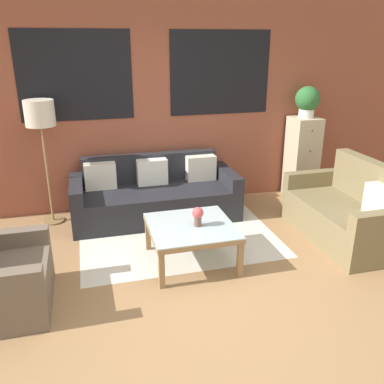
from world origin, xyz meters
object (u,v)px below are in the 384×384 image
object	(u,v)px
drawer_cabinet	(302,158)
flower_vase	(198,215)
potted_plant	(307,100)
couch_dark	(155,196)
settee_vintage	(347,213)
floor_lamp	(40,119)
coffee_table	(191,231)

from	to	relation	value
drawer_cabinet	flower_vase	distance (m)	2.56
potted_plant	flower_vase	distance (m)	2.71
couch_dark	potted_plant	size ratio (longest dim) A/B	4.88
couch_dark	settee_vintage	world-z (taller)	settee_vintage
floor_lamp	drawer_cabinet	xyz separation A→B (m)	(3.57, 0.04, -0.74)
floor_lamp	coffee_table	bearing A→B (deg)	-45.04
coffee_table	drawer_cabinet	bearing A→B (deg)	35.70
coffee_table	floor_lamp	distance (m)	2.29
potted_plant	coffee_table	bearing A→B (deg)	-144.30
floor_lamp	potted_plant	bearing A→B (deg)	0.65
potted_plant	settee_vintage	bearing A→B (deg)	-97.31
couch_dark	floor_lamp	size ratio (longest dim) A/B	1.37
settee_vintage	floor_lamp	bearing A→B (deg)	157.63
drawer_cabinet	flower_vase	bearing A→B (deg)	-142.87
couch_dark	coffee_table	distance (m)	1.32
couch_dark	settee_vintage	xyz separation A→B (m)	(2.07, -1.23, 0.03)
flower_vase	floor_lamp	bearing A→B (deg)	135.41
coffee_table	drawer_cabinet	world-z (taller)	drawer_cabinet
coffee_table	floor_lamp	bearing A→B (deg)	134.96
settee_vintage	drawer_cabinet	distance (m)	1.47
drawer_cabinet	potted_plant	distance (m)	0.83
floor_lamp	potted_plant	world-z (taller)	potted_plant
couch_dark	drawer_cabinet	xyz separation A→B (m)	(2.25, 0.20, 0.31)
potted_plant	drawer_cabinet	bearing A→B (deg)	-90.00
couch_dark	settee_vintage	size ratio (longest dim) A/B	1.41
floor_lamp	drawer_cabinet	size ratio (longest dim) A/B	1.32
couch_dark	coffee_table	world-z (taller)	couch_dark
flower_vase	potted_plant	bearing A→B (deg)	37.13
settee_vintage	floor_lamp	world-z (taller)	floor_lamp
couch_dark	drawer_cabinet	bearing A→B (deg)	5.11
settee_vintage	flower_vase	world-z (taller)	settee_vintage
settee_vintage	floor_lamp	xyz separation A→B (m)	(-3.39, 1.39, 1.03)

